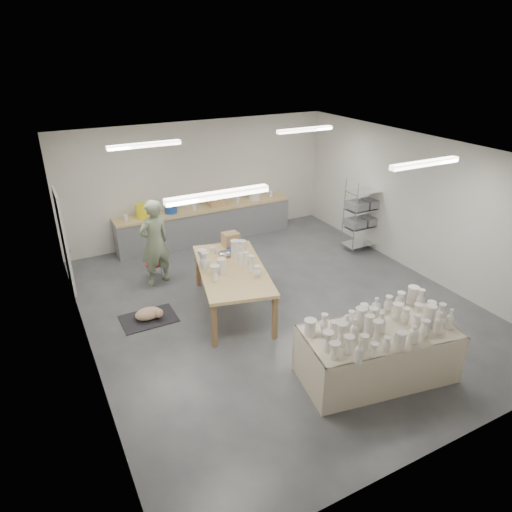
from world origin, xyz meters
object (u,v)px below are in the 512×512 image
work_table (230,265)px  potter (155,243)px  drying_table (378,351)px  red_stool (154,265)px

work_table → potter: size_ratio=1.40×
drying_table → red_stool: bearing=123.4°
potter → red_stool: 0.68m
work_table → red_stool: bearing=131.4°
potter → red_stool: bearing=-104.6°
potter → red_stool: (-0.00, 0.27, -0.62)m
red_stool → drying_table: bearing=-66.4°
work_table → potter: 1.90m
drying_table → work_table: 3.13m
work_table → red_stool: (-0.98, 1.90, -0.59)m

